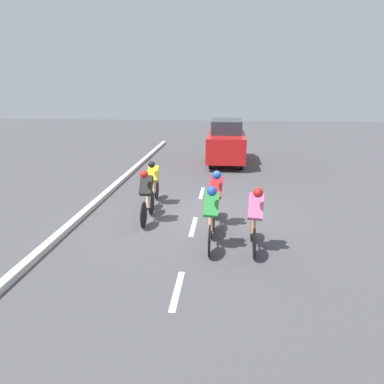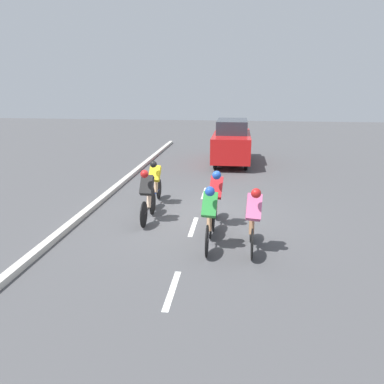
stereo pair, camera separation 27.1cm
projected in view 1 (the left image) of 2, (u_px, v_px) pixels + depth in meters
ground_plane at (196, 217)px, 10.58m from camera, size 60.00×60.00×0.00m
lane_stripe_near at (177, 290)px, 6.80m from camera, size 0.12×1.40×0.01m
lane_stripe_mid at (193, 226)px, 9.86m from camera, size 0.12×1.40×0.01m
lane_stripe_far at (202, 193)px, 12.93m from camera, size 0.12×1.40×0.01m
curb at (76, 220)px, 10.14m from camera, size 0.20×29.00×0.14m
cyclist_yellow at (153, 181)px, 11.51m from camera, size 0.35×1.66×1.42m
cyclist_pink at (255, 217)px, 8.25m from camera, size 0.36×1.64×1.53m
cyclist_red at (216, 196)px, 9.75m from camera, size 0.37×1.68×1.54m
cyclist_green at (211, 215)px, 8.38m from camera, size 0.35×1.73×1.53m
cyclist_black at (147, 195)px, 10.01m from camera, size 0.33×1.71×1.50m
support_car at (226, 141)px, 17.68m from camera, size 1.70×4.37×2.03m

